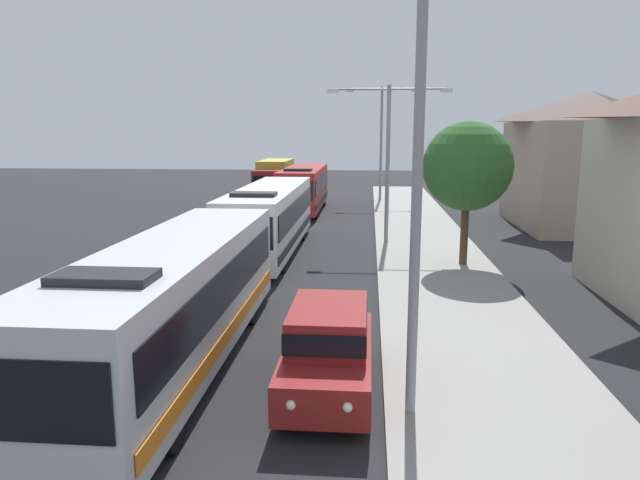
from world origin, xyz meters
name	(u,v)px	position (x,y,z in m)	size (l,w,h in m)	color
bus_lead	(175,299)	(-1.30, 10.84, 1.69)	(2.58, 11.74, 3.21)	silver
bus_second_in_line	(270,217)	(-1.30, 23.88, 1.69)	(2.58, 11.93, 3.21)	silver
bus_middle	(304,187)	(-1.30, 37.70, 1.69)	(2.58, 10.53, 3.21)	maroon
white_suv	(328,346)	(2.40, 9.85, 1.03)	(1.86, 4.58, 1.90)	maroon
box_truck_oncoming	(274,178)	(-4.60, 45.16, 1.71)	(2.35, 7.46, 3.15)	maroon
streetlamp_near	(418,145)	(4.10, 8.77, 5.35)	(5.74, 0.28, 8.55)	gray
streetlamp_mid	(388,146)	(4.10, 26.41, 4.84)	(5.91, 0.28, 7.57)	gray
streetlamp_far	(381,132)	(4.10, 44.04, 5.44)	(5.51, 0.28, 8.74)	gray
roadside_tree	(467,167)	(7.15, 21.78, 4.17)	(3.60, 3.60, 5.83)	#4C3823
house_distant_gabled	(585,159)	(15.61, 32.75, 3.97)	(7.62, 9.87, 7.80)	gray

